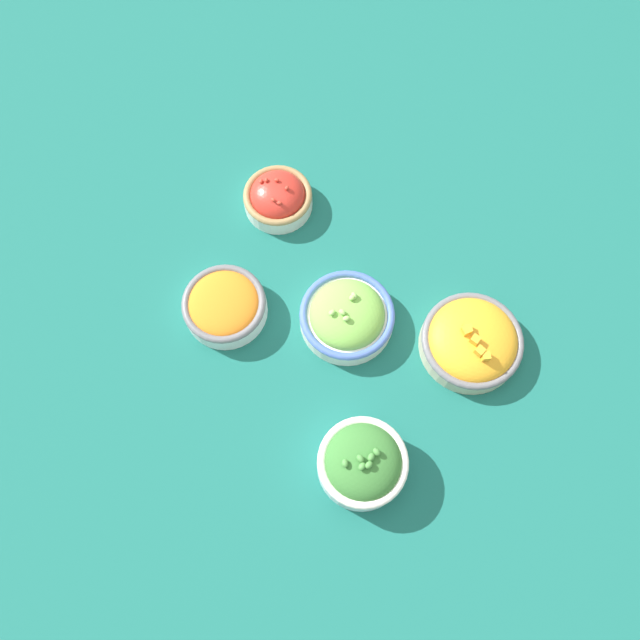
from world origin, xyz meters
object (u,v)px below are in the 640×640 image
bowl_broccoli (362,463)px  bowl_squash (472,341)px  bowl_carrots (225,305)px  bowl_lettuce (347,316)px  bowl_cherry_tomatoes (278,197)px

bowl_broccoli → bowl_squash: bearing=-89.1°
bowl_carrots → bowl_broccoli: bearing=174.6°
bowl_lettuce → bowl_squash: 0.20m
bowl_cherry_tomatoes → bowl_broccoli: bearing=150.5°
bowl_broccoli → bowl_cherry_tomatoes: bearing=-29.5°
bowl_cherry_tomatoes → bowl_broccoli: bowl_broccoli is taller
bowl_broccoli → bowl_carrots: (0.32, -0.03, -0.01)m
bowl_lettuce → bowl_carrots: bearing=38.8°
bowl_cherry_tomatoes → bowl_squash: size_ratio=0.74×
bowl_carrots → bowl_lettuce: bearing=-141.2°
bowl_lettuce → bowl_squash: same height
bowl_carrots → bowl_squash: bearing=-144.8°
bowl_cherry_tomatoes → bowl_carrots: size_ratio=0.88×
bowl_squash → bowl_lettuce: bearing=31.7°
bowl_lettuce → bowl_cherry_tomatoes: bowl_lettuce is taller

